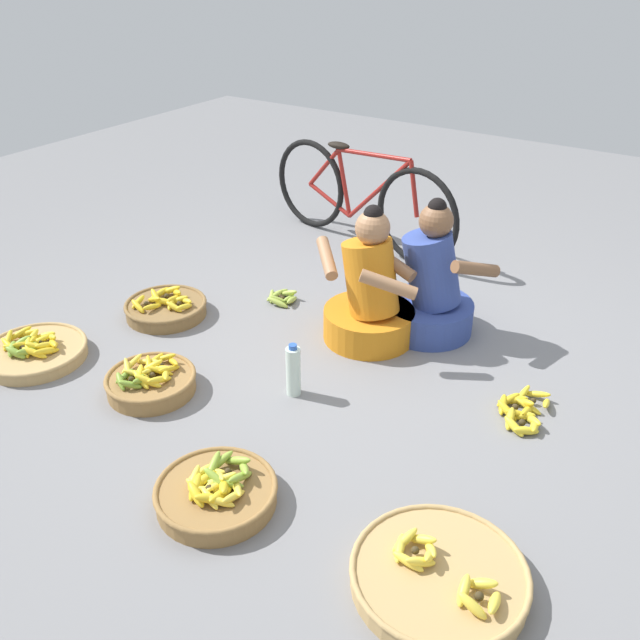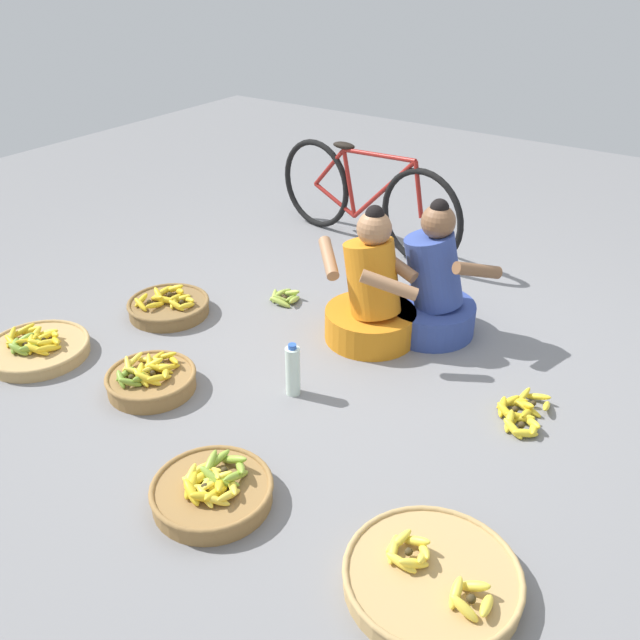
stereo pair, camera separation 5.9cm
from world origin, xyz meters
The scene contains 12 objects.
ground_plane centered at (0.00, 0.00, 0.00)m, with size 10.00×10.00×0.00m, color slate.
vendor_woman_front centered at (0.01, 0.30, 0.26)m, with size 0.73×0.53×0.80m.
vendor_woman_behind centered at (0.25, 0.56, 0.26)m, with size 0.68×0.52×0.81m.
bicycle_leaning centered at (-0.74, 1.46, 0.36)m, with size 1.68×0.35×0.73m.
banana_basket_near_bicycle centered at (-0.65, -0.77, 0.06)m, with size 0.46×0.46×0.17m.
banana_basket_mid_left centered at (0.14, -1.19, 0.06)m, with size 0.51×0.51×0.16m.
banana_basket_front_left centered at (1.08, -1.07, 0.05)m, with size 0.65×0.65×0.15m.
banana_basket_mid_right centered at (-1.16, -0.15, 0.05)m, with size 0.50×0.50×0.16m.
banana_basket_back_left centered at (-1.41, -0.90, 0.05)m, with size 0.56×0.56×0.14m.
loose_bananas_near_vendor centered at (-0.67, 0.39, 0.03)m, with size 0.22×0.21×0.09m.
loose_bananas_front_right centered at (0.99, 0.06, 0.03)m, with size 0.27×0.39×0.09m.
water_bottle centered at (-0.04, -0.39, 0.14)m, with size 0.08×0.08×0.29m.
Camera 1 is at (1.65, -2.71, 2.05)m, focal length 38.64 mm.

